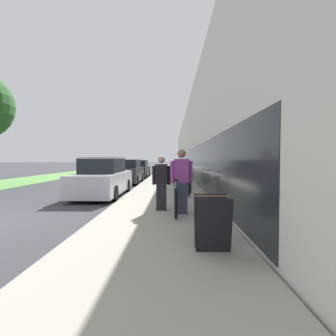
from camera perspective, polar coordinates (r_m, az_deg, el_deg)
The scene contains 14 objects.
sidewalk_slab at distance 26.98m, azimuth 0.43°, elevation -1.23°, with size 3.32×70.00×0.10m.
storefront_facade at distance 35.55m, azimuth 11.48°, elevation 4.88°, with size 10.01×70.00×6.77m.
lawn_strip at distance 32.76m, azimuth -17.92°, elevation -0.81°, with size 4.08×70.00×0.03m.
tandem_bicycle at distance 7.49m, azimuth 1.64°, elevation -6.31°, with size 0.52×2.61×0.96m.
person_rider at distance 7.12m, azimuth 2.94°, elevation -2.90°, with size 0.60×0.23×1.75m.
person_bystander at distance 7.60m, azimuth -1.45°, elevation -3.28°, with size 0.53×0.21×1.57m.
bike_rack_hoop at distance 10.38m, azimuth 4.54°, elevation -3.38°, with size 0.05×0.60×0.84m.
cruiser_bike_nearest at distance 11.86m, azimuth 4.69°, elevation -3.27°, with size 0.52×1.71×0.95m.
cruiser_bike_middle at distance 14.29m, azimuth 4.45°, elevation -2.41°, with size 0.52×1.76×0.91m.
cruiser_bike_farthest at distance 16.54m, azimuth 4.08°, elevation -1.90°, with size 0.52×1.65×0.83m.
sandwich_board_sign at distance 4.42m, azimuth 9.65°, elevation -11.63°, with size 0.56×0.56×0.90m.
parked_sedan_curbside at distance 11.58m, azimuth -13.89°, elevation -2.30°, with size 1.82×4.70×1.67m.
vintage_roadster_curbside at distance 17.22m, azimuth -9.05°, elevation -0.92°, with size 1.90×4.21×1.54m.
parked_sedan_far at distance 22.42m, azimuth -6.52°, elevation -0.33°, with size 1.77×4.44×1.47m.
Camera 1 is at (5.10, -5.93, 1.59)m, focal length 28.00 mm.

